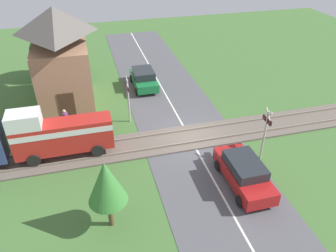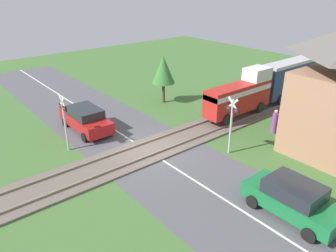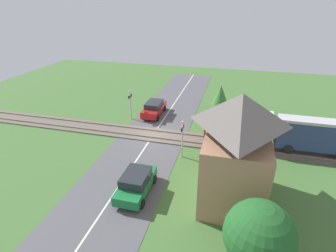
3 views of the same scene
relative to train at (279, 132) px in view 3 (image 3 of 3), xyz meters
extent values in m
plane|color=#426B33|center=(0.00, -11.38, -1.86)|extent=(60.00, 60.00, 0.00)
cube|color=#515156|center=(0.00, -11.38, -1.85)|extent=(48.00, 6.40, 0.02)
cube|color=silver|center=(0.00, -11.38, -1.84)|extent=(48.00, 0.12, 0.00)
cube|color=#665B51|center=(0.00, -11.38, -1.80)|extent=(2.80, 48.00, 0.12)
cube|color=slate|center=(-0.72, -11.38, -1.68)|extent=(0.10, 48.00, 0.12)
cube|color=slate|center=(0.72, -11.38, -1.68)|extent=(0.10, 48.00, 0.12)
cube|color=red|center=(0.00, -3.48, -0.29)|extent=(1.35, 5.71, 1.90)
cube|color=silver|center=(0.00, -3.48, 0.23)|extent=(1.37, 5.71, 0.36)
cube|color=silver|center=(0.00, -1.54, 1.11)|extent=(1.35, 1.83, 0.90)
cylinder|color=black|center=(-0.72, -5.31, -1.24)|extent=(0.14, 0.76, 0.76)
cylinder|color=black|center=(0.72, -5.31, -1.24)|extent=(0.14, 0.76, 0.76)
cylinder|color=black|center=(-0.72, -1.65, -1.24)|extent=(0.14, 0.76, 0.76)
cylinder|color=black|center=(0.72, -1.65, -1.24)|extent=(0.14, 0.76, 0.76)
cube|color=navy|center=(0.00, 2.89, -0.04)|extent=(1.35, 6.23, 2.40)
cube|color=#BCBCC1|center=(0.00, 2.89, 1.28)|extent=(1.41, 6.23, 0.24)
cylinder|color=black|center=(-0.72, 0.90, -1.24)|extent=(0.14, 0.76, 0.76)
cylinder|color=black|center=(0.72, 0.90, -1.24)|extent=(0.14, 0.76, 0.76)
cylinder|color=black|center=(-0.72, 4.88, -1.24)|extent=(0.14, 0.76, 0.76)
cube|color=#A81919|center=(-4.95, -12.82, -1.19)|extent=(4.52, 1.77, 0.74)
cube|color=#23282D|center=(-4.95, -12.82, -0.54)|extent=(2.49, 1.63, 0.55)
cylinder|color=black|center=(-3.48, -11.94, -1.56)|extent=(0.60, 0.18, 0.60)
cylinder|color=black|center=(-3.48, -13.70, -1.56)|extent=(0.60, 0.18, 0.60)
cylinder|color=black|center=(-6.42, -11.94, -1.56)|extent=(0.60, 0.18, 0.60)
cylinder|color=black|center=(-6.42, -13.70, -1.56)|extent=(0.60, 0.18, 0.60)
cube|color=#197038|center=(8.40, -9.94, -1.22)|extent=(4.09, 1.79, 0.67)
cube|color=#23282D|center=(8.40, -9.94, -0.59)|extent=(2.25, 1.64, 0.61)
cylinder|color=black|center=(7.08, -10.83, -1.56)|extent=(0.60, 0.18, 0.60)
cylinder|color=black|center=(7.08, -9.05, -1.56)|extent=(0.60, 0.18, 0.60)
cylinder|color=black|center=(9.73, -10.83, -1.56)|extent=(0.60, 0.18, 0.60)
cylinder|color=black|center=(9.73, -9.05, -1.56)|extent=(0.60, 0.18, 0.60)
cylinder|color=#B7B7B7|center=(-3.11, -14.91, -0.21)|extent=(0.12, 0.12, 3.30)
cube|color=black|center=(-3.11, -14.91, 0.84)|extent=(0.90, 0.08, 0.28)
sphere|color=red|center=(-3.38, -14.91, 0.84)|extent=(0.18, 0.18, 0.18)
sphere|color=red|center=(-2.84, -14.91, 0.84)|extent=(0.18, 0.18, 0.18)
cube|color=silver|center=(-3.11, -14.91, 1.19)|extent=(0.72, 0.04, 0.72)
cube|color=silver|center=(-3.11, -14.91, 1.19)|extent=(0.72, 0.04, 0.72)
cylinder|color=#B7B7B7|center=(3.11, -7.85, -0.21)|extent=(0.12, 0.12, 3.30)
cube|color=black|center=(3.11, -7.85, 0.84)|extent=(0.90, 0.08, 0.28)
sphere|color=red|center=(3.38, -7.85, 0.84)|extent=(0.18, 0.18, 0.18)
sphere|color=red|center=(2.84, -7.85, 0.84)|extent=(0.18, 0.18, 0.18)
cube|color=silver|center=(3.11, -7.85, 1.19)|extent=(0.72, 0.04, 0.72)
cube|color=silver|center=(3.11, -7.85, 1.19)|extent=(0.72, 0.04, 0.72)
cube|color=#AD7A5B|center=(7.27, -3.62, 0.50)|extent=(5.39, 3.87, 4.72)
pyramid|color=#5B5651|center=(7.27, -3.62, 4.63)|extent=(5.82, 4.18, 1.77)
cube|color=#472D1E|center=(4.56, -3.62, -0.81)|extent=(0.06, 1.10, 2.10)
cylinder|color=#7F3D84|center=(3.14, -3.46, -1.18)|extent=(0.40, 0.40, 1.36)
sphere|color=tan|center=(3.14, -3.46, -0.38)|extent=(0.25, 0.25, 0.25)
sphere|color=#1E5623|center=(12.47, -2.33, 0.55)|extent=(3.31, 3.31, 3.31)
cylinder|color=brown|center=(-5.96, -5.48, -1.04)|extent=(0.24, 0.24, 1.65)
cone|color=#387A33|center=(-5.96, -5.48, 0.87)|extent=(1.81, 1.81, 2.17)
camera|label=1|loc=(-17.01, -5.37, 10.71)|focal=35.00mm
camera|label=2|loc=(13.83, -21.14, 7.41)|focal=35.00mm
camera|label=3|loc=(21.83, -4.20, 10.22)|focal=28.00mm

